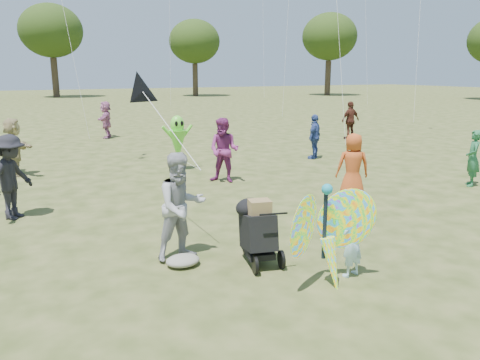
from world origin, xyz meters
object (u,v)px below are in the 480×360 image
at_px(crowd_d, 14,147).
at_px(butterfly_kite, 328,236).
at_px(alien_kite, 178,140).
at_px(child_girl, 352,241).
at_px(crowd_j, 106,120).
at_px(crowd_a, 353,166).
at_px(adult_man, 181,207).
at_px(crowd_h, 350,120).
at_px(jogging_stroller, 257,227).
at_px(crowd_e, 224,150).
at_px(crowd_f, 473,158).
at_px(crowd_c, 315,137).
at_px(crowd_b, 11,177).

relative_size(crowd_d, butterfly_kite, 1.00).
bearing_deg(alien_kite, child_girl, -91.95).
distance_m(crowd_j, alien_kite, 8.59).
relative_size(crowd_a, crowd_j, 0.95).
height_order(adult_man, crowd_h, adult_man).
bearing_deg(jogging_stroller, adult_man, 158.56).
xyz_separation_m(child_girl, crowd_j, (-0.24, 17.32, 0.30)).
height_order(crowd_e, crowd_f, crowd_e).
bearing_deg(adult_man, crowd_c, 34.24).
bearing_deg(crowd_b, crowd_j, 17.37).
bearing_deg(crowd_c, crowd_e, -11.56).
xyz_separation_m(crowd_a, alien_kite, (-2.68, 5.19, 0.16)).
bearing_deg(adult_man, crowd_a, 11.29).
relative_size(crowd_d, crowd_e, 0.95).
height_order(crowd_b, jogging_stroller, crowd_b).
relative_size(adult_man, alien_kite, 1.04).
height_order(crowd_d, butterfly_kite, crowd_d).
distance_m(crowd_j, jogging_stroller, 16.23).
bearing_deg(butterfly_kite, crowd_b, 125.41).
xyz_separation_m(adult_man, crowd_e, (2.97, 4.73, 0.01)).
distance_m(crowd_c, butterfly_kite, 10.34).
bearing_deg(crowd_j, crowd_f, 46.60).
height_order(child_girl, crowd_a, crowd_a).
relative_size(crowd_c, crowd_f, 1.03).
bearing_deg(adult_man, child_girl, -49.01).
distance_m(crowd_h, crowd_j, 11.42).
relative_size(adult_man, crowd_h, 1.04).
distance_m(crowd_b, alien_kite, 5.79).
bearing_deg(crowd_b, crowd_f, -64.78).
height_order(adult_man, jogging_stroller, adult_man).
relative_size(crowd_j, butterfly_kite, 0.99).
relative_size(crowd_b, alien_kite, 1.04).
relative_size(crowd_a, crowd_h, 0.94).
bearing_deg(crowd_d, butterfly_kite, -178.89).
distance_m(child_girl, crowd_e, 6.64).
bearing_deg(child_girl, crowd_f, -167.80).
bearing_deg(crowd_c, crowd_h, -177.03).
xyz_separation_m(crowd_f, jogging_stroller, (-7.81, -1.99, -0.16)).
distance_m(crowd_f, crowd_j, 15.85).
distance_m(adult_man, crowd_b, 4.43).
bearing_deg(crowd_d, crowd_f, -141.82).
bearing_deg(crowd_d, crowd_c, -119.63).
xyz_separation_m(crowd_b, crowd_d, (0.17, 4.67, -0.04)).
xyz_separation_m(crowd_f, crowd_h, (2.98, 8.68, 0.10)).
xyz_separation_m(crowd_a, crowd_d, (-7.33, 6.65, 0.06)).
distance_m(crowd_f, butterfly_kite, 7.96).
relative_size(adult_man, crowd_a, 1.11).
bearing_deg(crowd_j, crowd_h, 81.39).
bearing_deg(crowd_f, crowd_d, -79.25).
relative_size(butterfly_kite, alien_kite, 1.00).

